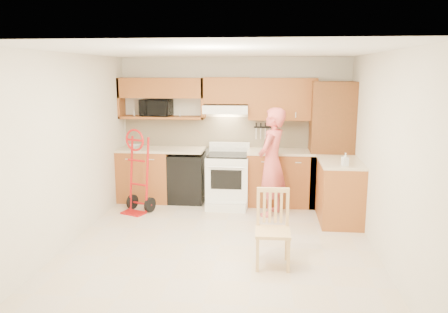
% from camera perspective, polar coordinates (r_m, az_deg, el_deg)
% --- Properties ---
extents(floor, '(4.00, 4.50, 0.02)m').
position_cam_1_polar(floor, '(5.95, -0.50, -11.48)').
color(floor, beige).
rests_on(floor, ground).
extents(ceiling, '(4.00, 4.50, 0.02)m').
position_cam_1_polar(ceiling, '(5.51, -0.55, 13.54)').
color(ceiling, white).
rests_on(ceiling, ground).
extents(wall_back, '(4.00, 0.02, 2.50)m').
position_cam_1_polar(wall_back, '(7.82, 1.32, 3.53)').
color(wall_back, silver).
rests_on(wall_back, ground).
extents(wall_front, '(4.00, 0.02, 2.50)m').
position_cam_1_polar(wall_front, '(3.42, -4.77, -6.33)').
color(wall_front, silver).
rests_on(wall_front, ground).
extents(wall_left, '(0.02, 4.50, 2.50)m').
position_cam_1_polar(wall_left, '(6.15, -19.49, 0.85)').
color(wall_left, silver).
rests_on(wall_left, ground).
extents(wall_right, '(0.02, 4.50, 2.50)m').
position_cam_1_polar(wall_right, '(5.73, 19.87, 0.13)').
color(wall_right, silver).
rests_on(wall_right, ground).
extents(backsplash, '(3.92, 0.03, 0.55)m').
position_cam_1_polar(backsplash, '(7.80, 1.31, 3.14)').
color(backsplash, beige).
rests_on(backsplash, wall_back).
extents(lower_cab_left, '(0.90, 0.60, 0.90)m').
position_cam_1_polar(lower_cab_left, '(7.94, -10.12, -2.40)').
color(lower_cab_left, brown).
rests_on(lower_cab_left, ground).
extents(dishwasher, '(0.60, 0.60, 0.85)m').
position_cam_1_polar(dishwasher, '(7.77, -4.78, -2.74)').
color(dishwasher, black).
rests_on(dishwasher, ground).
extents(lower_cab_right, '(1.14, 0.60, 0.90)m').
position_cam_1_polar(lower_cab_right, '(7.64, 7.34, -2.84)').
color(lower_cab_right, brown).
rests_on(lower_cab_right, ground).
extents(countertop_left, '(1.50, 0.63, 0.04)m').
position_cam_1_polar(countertop_left, '(7.76, -8.11, 0.91)').
color(countertop_left, beige).
rests_on(countertop_left, lower_cab_left).
extents(countertop_right, '(1.14, 0.63, 0.04)m').
position_cam_1_polar(countertop_right, '(7.54, 7.42, 0.63)').
color(countertop_right, beige).
rests_on(countertop_right, lower_cab_right).
extents(cab_return_right, '(0.60, 1.00, 0.90)m').
position_cam_1_polar(cab_return_right, '(6.95, 14.70, -4.52)').
color(cab_return_right, brown).
rests_on(cab_return_right, ground).
extents(countertop_return, '(0.63, 1.00, 0.04)m').
position_cam_1_polar(countertop_return, '(6.84, 14.90, -0.72)').
color(countertop_return, beige).
rests_on(countertop_return, cab_return_right).
extents(pantry_tall, '(0.70, 0.60, 2.10)m').
position_cam_1_polar(pantry_tall, '(7.59, 13.65, 1.47)').
color(pantry_tall, brown).
rests_on(pantry_tall, ground).
extents(upper_cab_left, '(1.50, 0.33, 0.34)m').
position_cam_1_polar(upper_cab_left, '(7.78, -8.08, 8.79)').
color(upper_cab_left, brown).
rests_on(upper_cab_left, wall_back).
extents(upper_shelf_mw, '(1.50, 0.33, 0.04)m').
position_cam_1_polar(upper_shelf_mw, '(7.82, -7.98, 5.05)').
color(upper_shelf_mw, brown).
rests_on(upper_shelf_mw, wall_back).
extents(upper_cab_center, '(0.76, 0.33, 0.44)m').
position_cam_1_polar(upper_cab_center, '(7.59, 0.33, 8.54)').
color(upper_cab_center, brown).
rests_on(upper_cab_center, wall_back).
extents(upper_cab_right, '(1.14, 0.33, 0.70)m').
position_cam_1_polar(upper_cab_right, '(7.57, 7.56, 7.38)').
color(upper_cab_right, brown).
rests_on(upper_cab_right, wall_back).
extents(range_hood, '(0.76, 0.46, 0.14)m').
position_cam_1_polar(range_hood, '(7.55, 0.28, 6.17)').
color(range_hood, white).
rests_on(range_hood, wall_back).
extents(knife_strip, '(0.40, 0.05, 0.29)m').
position_cam_1_polar(knife_strip, '(7.74, 5.36, 3.34)').
color(knife_strip, black).
rests_on(knife_strip, backsplash).
extents(microwave, '(0.55, 0.39, 0.29)m').
position_cam_1_polar(microwave, '(7.83, -8.76, 6.25)').
color(microwave, black).
rests_on(microwave, upper_shelf_mw).
extents(range, '(0.71, 0.93, 1.04)m').
position_cam_1_polar(range, '(7.48, 0.46, -2.49)').
color(range, white).
rests_on(range, ground).
extents(person, '(0.62, 0.74, 1.71)m').
position_cam_1_polar(person, '(6.96, 6.19, -0.74)').
color(person, '#D95655').
rests_on(person, ground).
extents(hand_truck, '(0.61, 0.59, 1.23)m').
position_cam_1_polar(hand_truck, '(7.23, -11.31, -2.41)').
color(hand_truck, '#B71313').
rests_on(hand_truck, ground).
extents(dining_chair, '(0.42, 0.45, 0.90)m').
position_cam_1_polar(dining_chair, '(5.24, 6.34, -9.33)').
color(dining_chair, '#D8B577').
rests_on(dining_chair, ground).
extents(soap_bottle, '(0.10, 0.10, 0.19)m').
position_cam_1_polar(soap_bottle, '(6.49, 15.40, -0.35)').
color(soap_bottle, white).
rests_on(soap_bottle, countertop_return).
extents(bowl, '(0.24, 0.24, 0.05)m').
position_cam_1_polar(bowl, '(7.89, -11.60, 1.30)').
color(bowl, white).
rests_on(bowl, countertop_left).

